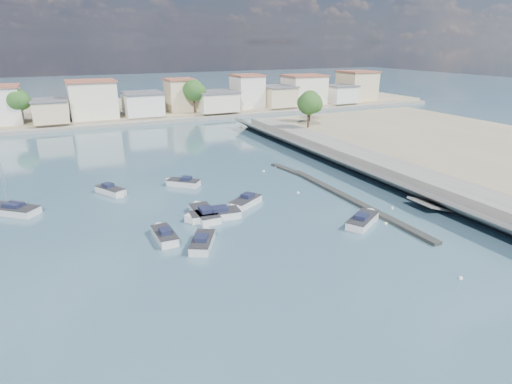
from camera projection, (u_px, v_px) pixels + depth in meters
ground at (210, 152)px, 73.30m from camera, size 400.00×400.00×0.00m
seawall_walkway at (408, 175)px, 57.40m from camera, size 5.00×90.00×1.80m
breakwater at (337, 193)px, 52.71m from camera, size 2.00×31.02×0.35m
far_shore_land at (147, 108)px, 117.45m from camera, size 160.00×40.00×1.40m
far_shore_quay at (166, 121)px, 99.63m from camera, size 160.00×2.50×0.80m
far_town at (201, 96)px, 107.49m from camera, size 113.01×12.80×8.35m
shore_trees at (203, 95)px, 98.59m from camera, size 74.56×38.32×7.92m
motorboat_a at (164, 235)px, 40.76m from camera, size 1.77×4.73×1.48m
motorboat_b at (203, 242)px, 39.43m from camera, size 3.59×4.64×1.48m
motorboat_c at (212, 215)px, 45.37m from camera, size 6.03×2.59×1.48m
motorboat_d at (244, 203)px, 48.96m from camera, size 4.67×3.88×1.48m
motorboat_e at (204, 213)px, 46.02m from camera, size 2.14×5.77×1.48m
motorboat_f at (182, 183)px, 55.86m from camera, size 4.24×4.01×1.48m
motorboat_g at (112, 191)px, 52.79m from camera, size 3.44×4.50×1.48m
motorboat_h at (363, 220)px, 44.21m from camera, size 5.08×4.14×1.48m
sailboat at (7, 209)px, 46.95m from camera, size 6.44×5.91×9.00m
mooring_buoys at (332, 199)px, 50.98m from camera, size 7.35×35.08×0.35m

